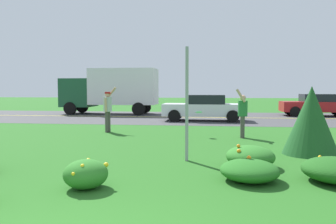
{
  "coord_description": "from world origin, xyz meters",
  "views": [
    {
      "loc": [
        1.5,
        -2.54,
        1.74
      ],
      "look_at": [
        0.11,
        8.21,
        1.01
      ],
      "focal_mm": 35.83,
      "sensor_mm": 36.0,
      "label": 1
    }
  ],
  "objects_px": {
    "person_thrower_red_cap_gray_shirt": "(108,107)",
    "car_white_center_right": "(204,108)",
    "frisbee_pale_blue": "(199,112)",
    "car_red_center_left": "(317,105)",
    "box_truck_dark_green": "(112,89)",
    "person_catcher_green_shirt": "(243,112)",
    "sign_post_near_path": "(187,104)"
  },
  "relations": [
    {
      "from": "person_thrower_red_cap_gray_shirt",
      "to": "car_white_center_right",
      "type": "bearing_deg",
      "value": 55.6
    },
    {
      "from": "frisbee_pale_blue",
      "to": "car_red_center_left",
      "type": "height_order",
      "value": "car_red_center_left"
    },
    {
      "from": "car_red_center_left",
      "to": "box_truck_dark_green",
      "type": "height_order",
      "value": "box_truck_dark_green"
    },
    {
      "from": "person_thrower_red_cap_gray_shirt",
      "to": "car_red_center_left",
      "type": "distance_m",
      "value": 14.94
    },
    {
      "from": "frisbee_pale_blue",
      "to": "car_white_center_right",
      "type": "height_order",
      "value": "car_white_center_right"
    },
    {
      "from": "person_thrower_red_cap_gray_shirt",
      "to": "person_catcher_green_shirt",
      "type": "height_order",
      "value": "person_thrower_red_cap_gray_shirt"
    },
    {
      "from": "car_red_center_left",
      "to": "frisbee_pale_blue",
      "type": "bearing_deg",
      "value": -124.49
    },
    {
      "from": "frisbee_pale_blue",
      "to": "car_white_center_right",
      "type": "relative_size",
      "value": 0.06
    },
    {
      "from": "frisbee_pale_blue",
      "to": "car_red_center_left",
      "type": "xyz_separation_m",
      "value": [
        7.38,
        10.73,
        -0.17
      ]
    },
    {
      "from": "sign_post_near_path",
      "to": "car_white_center_right",
      "type": "bearing_deg",
      "value": 89.01
    },
    {
      "from": "box_truck_dark_green",
      "to": "sign_post_near_path",
      "type": "bearing_deg",
      "value": -66.78
    },
    {
      "from": "frisbee_pale_blue",
      "to": "car_red_center_left",
      "type": "distance_m",
      "value": 13.03
    },
    {
      "from": "sign_post_near_path",
      "to": "frisbee_pale_blue",
      "type": "bearing_deg",
      "value": 88.28
    },
    {
      "from": "box_truck_dark_green",
      "to": "person_thrower_red_cap_gray_shirt",
      "type": "bearing_deg",
      "value": -73.98
    },
    {
      "from": "person_thrower_red_cap_gray_shirt",
      "to": "car_red_center_left",
      "type": "relative_size",
      "value": 0.41
    },
    {
      "from": "car_red_center_left",
      "to": "box_truck_dark_green",
      "type": "bearing_deg",
      "value": 180.0
    },
    {
      "from": "person_catcher_green_shirt",
      "to": "car_red_center_left",
      "type": "xyz_separation_m",
      "value": [
        5.8,
        10.94,
        -0.19
      ]
    },
    {
      "from": "car_red_center_left",
      "to": "person_thrower_red_cap_gray_shirt",
      "type": "bearing_deg",
      "value": -138.1
    },
    {
      "from": "person_thrower_red_cap_gray_shirt",
      "to": "car_red_center_left",
      "type": "xyz_separation_m",
      "value": [
        11.12,
        9.98,
        -0.27
      ]
    },
    {
      "from": "sign_post_near_path",
      "to": "person_thrower_red_cap_gray_shirt",
      "type": "height_order",
      "value": "sign_post_near_path"
    },
    {
      "from": "person_thrower_red_cap_gray_shirt",
      "to": "box_truck_dark_green",
      "type": "bearing_deg",
      "value": 106.02
    },
    {
      "from": "car_red_center_left",
      "to": "car_white_center_right",
      "type": "xyz_separation_m",
      "value": [
        -7.32,
        -4.43,
        0.0
      ]
    },
    {
      "from": "person_thrower_red_cap_gray_shirt",
      "to": "person_catcher_green_shirt",
      "type": "bearing_deg",
      "value": -10.22
    },
    {
      "from": "person_thrower_red_cap_gray_shirt",
      "to": "person_catcher_green_shirt",
      "type": "distance_m",
      "value": 5.41
    },
    {
      "from": "person_catcher_green_shirt",
      "to": "frisbee_pale_blue",
      "type": "relative_size",
      "value": 6.88
    },
    {
      "from": "person_catcher_green_shirt",
      "to": "person_thrower_red_cap_gray_shirt",
      "type": "bearing_deg",
      "value": 169.78
    },
    {
      "from": "car_white_center_right",
      "to": "frisbee_pale_blue",
      "type": "bearing_deg",
      "value": -90.48
    },
    {
      "from": "sign_post_near_path",
      "to": "box_truck_dark_green",
      "type": "height_order",
      "value": "box_truck_dark_green"
    },
    {
      "from": "sign_post_near_path",
      "to": "frisbee_pale_blue",
      "type": "distance_m",
      "value": 4.39
    },
    {
      "from": "frisbee_pale_blue",
      "to": "car_red_center_left",
      "type": "relative_size",
      "value": 0.06
    },
    {
      "from": "frisbee_pale_blue",
      "to": "box_truck_dark_green",
      "type": "height_order",
      "value": "box_truck_dark_green"
    },
    {
      "from": "sign_post_near_path",
      "to": "car_red_center_left",
      "type": "distance_m",
      "value": 16.87
    }
  ]
}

